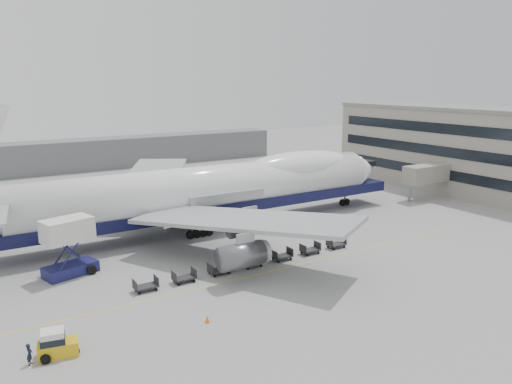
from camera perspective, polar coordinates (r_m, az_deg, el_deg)
ground at (r=60.41m, az=-0.12°, el=-6.95°), size 260.00×260.00×0.00m
apron_line at (r=55.72m, az=3.18°, el=-8.69°), size 60.00×0.15×0.01m
terminal at (r=96.00m, az=27.26°, el=3.76°), size 24.20×70.40×15.60m
hangar at (r=121.19m, az=-22.21°, el=3.73°), size 110.00×8.00×7.00m
airliner at (r=69.26m, az=-4.92°, el=0.39°), size 67.00×55.30×19.98m
catering_truck at (r=56.30m, az=-20.64°, el=-5.55°), size 5.88×4.69×6.19m
baggage_tug at (r=41.76m, az=-21.89°, el=-15.86°), size 3.11×2.06×2.10m
ground_worker at (r=41.42m, az=-24.47°, el=-16.52°), size 0.59×0.71×1.66m
traffic_cone at (r=44.15m, az=-5.60°, el=-14.26°), size 0.44×0.44×0.64m
dolly_0 at (r=50.99m, az=-12.49°, el=-10.42°), size 2.30×1.35×1.30m
dolly_1 at (r=52.35m, az=-8.22°, el=-9.62°), size 2.30×1.35×1.30m
dolly_2 at (r=53.98m, az=-4.22°, el=-8.82°), size 2.30×1.35×1.30m
dolly_3 at (r=55.86m, az=-0.47°, el=-8.03°), size 2.30×1.35×1.30m
dolly_4 at (r=57.96m, az=3.00°, el=-7.27°), size 2.30×1.35×1.30m
dolly_5 at (r=60.27m, az=6.20°, el=-6.54°), size 2.30×1.35×1.30m
dolly_6 at (r=62.76m, az=9.15°, el=-5.84°), size 2.30×1.35×1.30m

